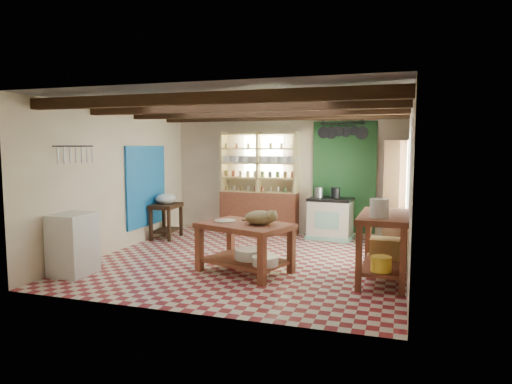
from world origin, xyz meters
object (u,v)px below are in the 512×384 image
(work_table, at_px, (245,248))
(cat, at_px, (260,218))
(prep_table, at_px, (166,221))
(right_counter, at_px, (384,247))
(stove, at_px, (330,219))
(white_cabinet, at_px, (73,244))

(work_table, xyz_separation_m, cat, (0.25, -0.03, 0.48))
(work_table, height_order, prep_table, work_table)
(prep_table, height_order, right_counter, right_counter)
(work_table, height_order, cat, cat)
(cat, bearing_deg, prep_table, 152.95)
(work_table, distance_m, right_counter, 2.02)
(stove, distance_m, white_cabinet, 4.94)
(stove, height_order, right_counter, right_counter)
(work_table, bearing_deg, white_cabinet, -140.70)
(cat, bearing_deg, stove, 87.37)
(work_table, xyz_separation_m, right_counter, (2.01, 0.19, 0.10))
(right_counter, height_order, cat, same)
(prep_table, distance_m, right_counter, 4.70)
(stove, distance_m, right_counter, 2.89)
(prep_table, xyz_separation_m, white_cabinet, (-0.02, -2.77, 0.10))
(white_cabinet, bearing_deg, stove, 47.97)
(work_table, relative_size, cat, 2.86)
(prep_table, relative_size, right_counter, 0.54)
(prep_table, bearing_deg, stove, 12.10)
(prep_table, bearing_deg, right_counter, -25.60)
(right_counter, bearing_deg, prep_table, 160.34)
(stove, height_order, prep_table, stove)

